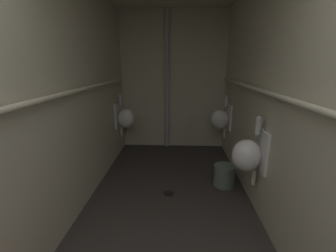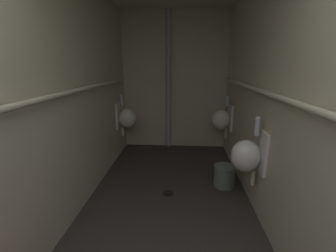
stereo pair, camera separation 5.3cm
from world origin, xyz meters
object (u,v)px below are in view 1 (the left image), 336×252
at_px(standpipe_back_wall, 167,82).
at_px(waste_bin, 224,175).
at_px(urinal_left_mid, 125,118).
at_px(urinal_right_mid, 248,154).
at_px(floor_drain, 169,193).
at_px(urinal_right_far, 221,119).

bearing_deg(standpipe_back_wall, waste_bin, -60.07).
bearing_deg(urinal_left_mid, urinal_right_mid, -44.21).
relative_size(floor_drain, waste_bin, 0.49).
bearing_deg(urinal_right_far, floor_drain, -123.57).
distance_m(standpipe_back_wall, waste_bin, 2.03).
xyz_separation_m(urinal_left_mid, urinal_right_mid, (1.66, -1.62, 0.00)).
height_order(urinal_right_mid, floor_drain, urinal_right_mid).
relative_size(urinal_left_mid, waste_bin, 2.63).
xyz_separation_m(urinal_left_mid, urinal_right_far, (1.66, -0.01, 0.00)).
relative_size(urinal_left_mid, floor_drain, 5.39).
xyz_separation_m(floor_drain, waste_bin, (0.74, 0.25, 0.14)).
relative_size(urinal_left_mid, standpipe_back_wall, 0.30).
relative_size(standpipe_back_wall, floor_drain, 17.77).
bearing_deg(waste_bin, urinal_left_mid, 146.32).
bearing_deg(standpipe_back_wall, urinal_right_mid, -65.11).
height_order(urinal_right_mid, standpipe_back_wall, standpipe_back_wall).
height_order(urinal_left_mid, waste_bin, urinal_left_mid).
relative_size(urinal_left_mid, urinal_right_far, 1.00).
distance_m(floor_drain, waste_bin, 0.79).
distance_m(standpipe_back_wall, floor_drain, 2.13).
bearing_deg(urinal_right_mid, floor_drain, 158.57).
bearing_deg(waste_bin, urinal_right_far, 84.15).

